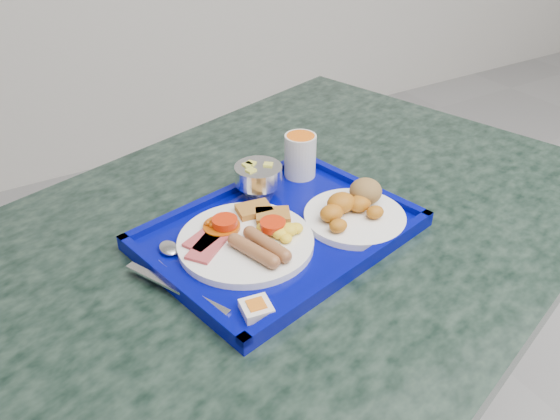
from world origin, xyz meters
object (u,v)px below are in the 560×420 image
at_px(table, 283,309).
at_px(juice_cup, 300,154).
at_px(main_plate, 249,238).
at_px(tray, 280,232).
at_px(fruit_bowl, 258,176).
at_px(bread_plate, 355,209).

relative_size(table, juice_cup, 17.20).
bearing_deg(main_plate, tray, 6.56).
bearing_deg(main_plate, juice_cup, 37.34).
bearing_deg(tray, table, 50.72).
xyz_separation_m(table, tray, (-0.02, -0.03, 0.21)).
xyz_separation_m(fruit_bowl, juice_cup, (0.10, 0.02, 0.01)).
relative_size(main_plate, juice_cup, 2.58).
bearing_deg(table, main_plate, -157.15).
bearing_deg(bread_plate, table, 147.83).
bearing_deg(table, tray, -129.28).
xyz_separation_m(table, juice_cup, (0.11, 0.11, 0.27)).
bearing_deg(juice_cup, table, -133.70).
height_order(tray, fruit_bowl, fruit_bowl).
distance_m(fruit_bowl, juice_cup, 0.11).
height_order(tray, main_plate, main_plate).
bearing_deg(fruit_bowl, bread_plate, -56.56).
bearing_deg(main_plate, table, 22.85).
height_order(main_plate, fruit_bowl, fruit_bowl).
bearing_deg(juice_cup, tray, -132.82).
height_order(main_plate, juice_cup, juice_cup).
relative_size(tray, juice_cup, 5.77).
relative_size(table, tray, 2.98).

